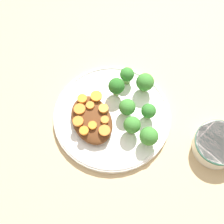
{
  "coord_description": "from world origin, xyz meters",
  "views": [
    {
      "loc": [
        -0.3,
        0.12,
        0.69
      ],
      "look_at": [
        0.0,
        0.0,
        0.03
      ],
      "focal_mm": 50.0,
      "sensor_mm": 36.0,
      "label": 1
    }
  ],
  "objects": [
    {
      "name": "ground_plane",
      "position": [
        0.0,
        0.0,
        0.0
      ],
      "size": [
        4.0,
        4.0,
        0.0
      ],
      "primitive_type": "plane",
      "color": "tan"
    },
    {
      "name": "carrot_slice_5",
      "position": [
        -0.04,
        0.04,
        0.05
      ],
      "size": [
        0.03,
        0.03,
        0.0
      ],
      "primitive_type": "cylinder",
      "color": "orange",
      "rests_on": "stew_mound"
    },
    {
      "name": "dip_bowl",
      "position": [
        -0.16,
        -0.19,
        0.02
      ],
      "size": [
        0.11,
        0.11,
        0.04
      ],
      "color": "white",
      "rests_on": "ground_plane"
    },
    {
      "name": "carrot_slice_1",
      "position": [
        0.03,
        0.07,
        0.05
      ],
      "size": [
        0.03,
        0.03,
        0.01
      ],
      "primitive_type": "cylinder",
      "color": "orange",
      "rests_on": "stew_mound"
    },
    {
      "name": "broccoli_floret_6",
      "position": [
        -0.09,
        -0.05,
        0.05
      ],
      "size": [
        0.04,
        0.04,
        0.06
      ],
      "color": "#7FA85B",
      "rests_on": "plate"
    },
    {
      "name": "carrot_slice_4",
      "position": [
        0.0,
        0.08,
        0.05
      ],
      "size": [
        0.02,
        0.02,
        0.01
      ],
      "primitive_type": "cylinder",
      "color": "orange",
      "rests_on": "stew_mound"
    },
    {
      "name": "carrot_slice_9",
      "position": [
        0.05,
        0.05,
        0.05
      ],
      "size": [
        0.02,
        0.02,
        0.01
      ],
      "primitive_type": "cylinder",
      "color": "orange",
      "rests_on": "stew_mound"
    },
    {
      "name": "carrot_slice_6",
      "position": [
        0.03,
        0.04,
        0.05
      ],
      "size": [
        0.02,
        0.02,
        0.01
      ],
      "primitive_type": "cylinder",
      "color": "orange",
      "rests_on": "stew_mound"
    },
    {
      "name": "carrot_slice_3",
      "position": [
        0.01,
        0.02,
        0.05
      ],
      "size": [
        0.02,
        0.02,
        0.01
      ],
      "primitive_type": "cylinder",
      "color": "orange",
      "rests_on": "stew_mound"
    },
    {
      "name": "broccoli_floret_2",
      "position": [
        0.03,
        -0.1,
        0.05
      ],
      "size": [
        0.04,
        0.04,
        0.06
      ],
      "color": "#759E51",
      "rests_on": "plate"
    },
    {
      "name": "broccoli_floret_3",
      "position": [
        0.05,
        -0.03,
        0.05
      ],
      "size": [
        0.04,
        0.04,
        0.06
      ],
      "color": "#7FA85B",
      "rests_on": "plate"
    },
    {
      "name": "carrot_slice_2",
      "position": [
        -0.02,
        0.06,
        0.05
      ],
      "size": [
        0.02,
        0.02,
        0.01
      ],
      "primitive_type": "cylinder",
      "color": "orange",
      "rests_on": "stew_mound"
    },
    {
      "name": "carrot_slice_0",
      "position": [
        0.05,
        0.02,
        0.05
      ],
      "size": [
        0.03,
        0.03,
        0.01
      ],
      "primitive_type": "cylinder",
      "color": "orange",
      "rests_on": "stew_mound"
    },
    {
      "name": "broccoli_floret_4",
      "position": [
        -0.04,
        -0.08,
        0.04
      ],
      "size": [
        0.03,
        0.03,
        0.05
      ],
      "color": "#7FA85B",
      "rests_on": "plate"
    },
    {
      "name": "broccoli_floret_5",
      "position": [
        0.07,
        -0.07,
        0.04
      ],
      "size": [
        0.04,
        0.04,
        0.05
      ],
      "color": "#7FA85B",
      "rests_on": "plate"
    },
    {
      "name": "broccoli_floret_1",
      "position": [
        -0.06,
        -0.03,
        0.05
      ],
      "size": [
        0.04,
        0.04,
        0.05
      ],
      "color": "#7FA85B",
      "rests_on": "plate"
    },
    {
      "name": "plate",
      "position": [
        0.0,
        0.0,
        0.01
      ],
      "size": [
        0.28,
        0.28,
        0.02
      ],
      "color": "white",
      "rests_on": "ground_plane"
    },
    {
      "name": "carrot_slice_8",
      "position": [
        -0.02,
        0.03,
        0.05
      ],
      "size": [
        0.02,
        0.02,
        0.01
      ],
      "primitive_type": "cylinder",
      "color": "orange",
      "rests_on": "stew_mound"
    },
    {
      "name": "stew_mound",
      "position": [
        0.0,
        0.05,
        0.03
      ],
      "size": [
        0.13,
        0.09,
        0.03
      ],
      "primitive_type": "ellipsoid",
      "color": "#5B3319",
      "rests_on": "plate"
    },
    {
      "name": "carrot_slice_7",
      "position": [
        -0.03,
        0.08,
        0.05
      ],
      "size": [
        0.02,
        0.02,
        0.01
      ],
      "primitive_type": "cylinder",
      "color": "orange",
      "rests_on": "stew_mound"
    },
    {
      "name": "broccoli_floret_0",
      "position": [
        -0.01,
        -0.03,
        0.05
      ],
      "size": [
        0.04,
        0.04,
        0.05
      ],
      "color": "#759E51",
      "rests_on": "plate"
    }
  ]
}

